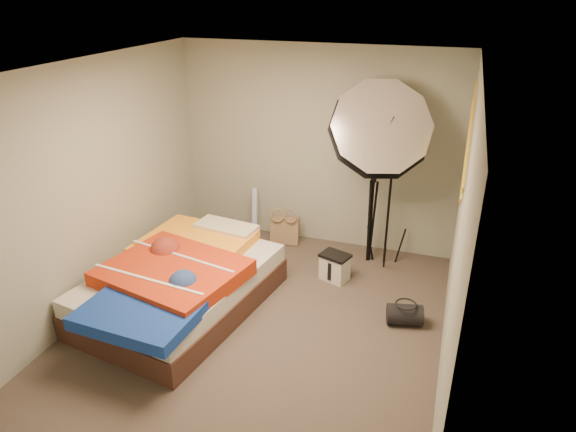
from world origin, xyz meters
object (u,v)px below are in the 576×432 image
at_px(duffel_bag, 405,315).
at_px(camera_tripod, 371,212).
at_px(photo_umbrella, 380,131).
at_px(camera_case, 335,268).
at_px(tote_bag, 285,230).
at_px(bed, 180,283).
at_px(wrapping_roll, 255,213).

distance_m(duffel_bag, camera_tripod, 1.42).
bearing_deg(photo_umbrella, camera_case, -130.10).
bearing_deg(photo_umbrella, duffel_bag, -61.96).
relative_size(camera_case, duffel_bag, 0.85).
distance_m(tote_bag, bed, 1.82).
height_order(tote_bag, photo_umbrella, photo_umbrella).
bearing_deg(photo_umbrella, wrapping_roll, 168.74).
distance_m(wrapping_roll, camera_case, 1.48).
xyz_separation_m(camera_case, camera_tripod, (0.28, 0.57, 0.50)).
distance_m(wrapping_roll, photo_umbrella, 2.12).
bearing_deg(wrapping_roll, duffel_bag, -31.63).
xyz_separation_m(tote_bag, camera_tripod, (1.12, -0.10, 0.47)).
bearing_deg(wrapping_roll, bed, -93.36).
distance_m(camera_case, photo_umbrella, 1.62).
relative_size(wrapping_roll, camera_tripod, 0.60).
distance_m(camera_case, bed, 1.75).
height_order(bed, photo_umbrella, photo_umbrella).
relative_size(duffel_bag, camera_tripod, 0.31).
xyz_separation_m(photo_umbrella, camera_tripod, (-0.05, 0.17, -1.02)).
bearing_deg(duffel_bag, wrapping_roll, 136.14).
relative_size(wrapping_roll, bed, 0.29).
xyz_separation_m(bed, camera_tripod, (1.66, 1.63, 0.35)).
relative_size(photo_umbrella, camera_tripod, 2.05).
bearing_deg(bed, duffel_bag, 11.55).
bearing_deg(camera_case, wrapping_roll, 169.37).
xyz_separation_m(duffel_bag, camera_tripod, (-0.59, 1.17, 0.55)).
relative_size(duffel_bag, bed, 0.15).
xyz_separation_m(bed, photo_umbrella, (1.72, 1.46, 1.38)).
bearing_deg(camera_tripod, camera_case, -116.34).
height_order(camera_case, photo_umbrella, photo_umbrella).
height_order(tote_bag, camera_tripod, camera_tripod).
distance_m(photo_umbrella, camera_tripod, 1.04).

